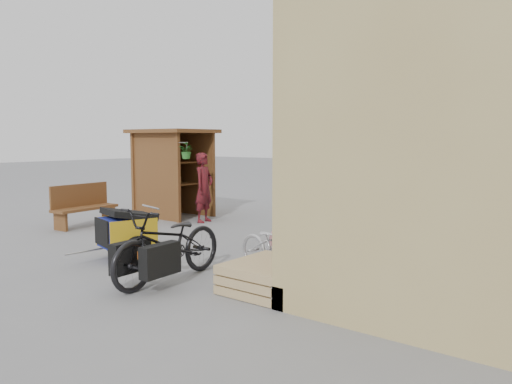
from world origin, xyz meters
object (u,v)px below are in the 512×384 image
Objects in this scene: shopping_carts at (444,197)px; bike_4 at (362,219)px; bike_3 at (336,217)px; kiosk at (170,160)px; child_trailer at (127,230)px; bike_0 at (277,246)px; cargo_bike at (169,244)px; bike_7 at (391,209)px; person_kiosk at (204,188)px; bike_5 at (376,216)px; bike_6 at (379,212)px; pallet_stack at (269,276)px; bike_2 at (332,221)px; bike_1 at (310,234)px; bench at (83,205)px.

shopping_carts is 3.53m from bike_4.
kiosk is at bearing 100.01° from bike_3.
child_trailer reaches higher than bike_0.
bike_7 is at bearing 79.88° from cargo_bike.
bike_3 is (4.01, -0.30, -0.35)m from person_kiosk.
kiosk is at bearing 102.18° from bike_5.
bike_4 is at bearing -166.68° from bike_7.
person_kiosk is 4.40m from bike_6.
pallet_stack is 0.63× the size of bike_2.
bike_4 is at bearing 2.25° from bike_3.
child_trailer is at bearing 169.19° from bike_7.
bike_7 is at bearing 11.66° from bike_5.
bike_6 is (-0.15, 1.20, 0.00)m from bike_4.
bike_6 reaches higher than bike_4.
bike_3 is 2.00m from bike_6.
bike_2 is 1.01m from bike_4.
cargo_bike is 4.81m from bike_4.
bike_1 is 2.77m from bike_5.
bench is at bearing -99.33° from kiosk.
cargo_bike is 5.45m from person_kiosk.
bike_5 is (-0.53, -2.98, -0.18)m from shopping_carts.
pallet_stack is 4.72m from bike_5.
pallet_stack is 3.31m from bike_2.
bike_3 is (-0.82, 3.40, 0.34)m from pallet_stack.
person_kiosk reaches higher than bike_4.
cargo_bike is (5.24, -1.94, 0.03)m from bench.
bike_3 is at bearing 170.28° from bike_6.
kiosk is 5.11m from child_trailer.
bench reaches higher than bike_0.
bench is at bearing 113.15° from bike_4.
cargo_bike is at bearing -159.24° from pallet_stack.
bench is 1.13× the size of bike_5.
pallet_stack is at bearing -31.66° from kiosk.
bike_2 is at bearing -7.01° from kiosk.
child_trailer is 1.09× the size of bike_5.
child_trailer is 2.79m from bike_0.
person_kiosk reaches higher than bench.
bike_3 is 0.82m from bike_4.
kiosk is 1.61× the size of bike_7.
person_kiosk is (-3.39, 4.26, 0.33)m from cargo_bike.
child_trailer is (-3.14, -7.69, -0.10)m from shopping_carts.
bike_2 is 2.20m from bike_6.
bike_4 is (-0.64, -3.47, -0.19)m from shopping_carts.
child_trailer is 3.27m from bike_1.
bike_4 is at bearing 19.27° from bench.
shopping_carts is 8.31m from child_trailer.
person_kiosk is at bearing 106.92° from bike_5.
cargo_bike is 1.22× the size of bike_3.
bench is 1.09× the size of bike_7.
kiosk is 1.52× the size of bike_4.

